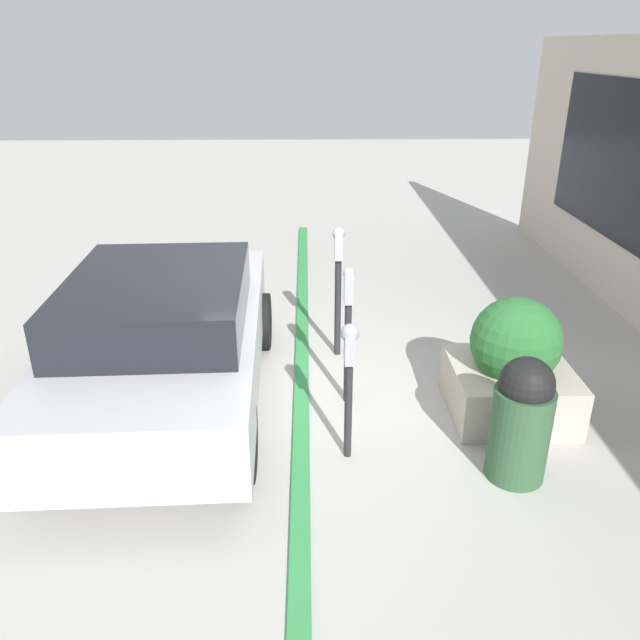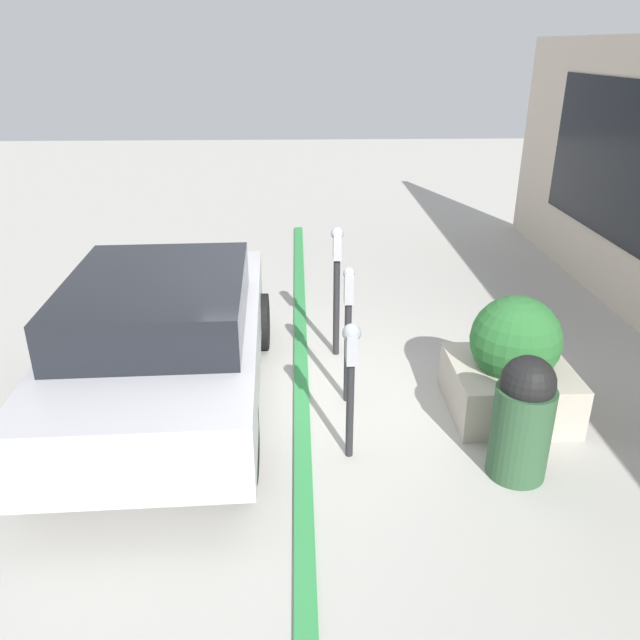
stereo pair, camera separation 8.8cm
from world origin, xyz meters
The scene contains 8 objects.
ground_plane centered at (0.00, 0.00, 0.00)m, with size 40.00×40.00×0.00m, color #ADAAA3.
curb_strip centered at (0.00, 0.08, 0.02)m, with size 13.50×0.16×0.04m.
parking_meter_nearest centered at (-1.01, -0.35, 0.94)m, with size 0.19×0.16×1.33m.
parking_meter_second centered at (-0.03, -0.40, 0.94)m, with size 0.14×0.12×1.50m.
parking_meter_middle centered at (1.07, -0.35, 1.04)m, with size 0.17×0.15×1.60m.
planter_box centered at (-0.31, -2.04, 0.54)m, with size 1.14×1.19×1.26m.
parked_car_front centered at (-0.05, 1.45, 0.79)m, with size 4.23×2.03×1.48m.
trash_bin centered at (-1.33, -1.80, 0.58)m, with size 0.51×0.51×1.15m.
Camera 1 is at (-5.79, 0.01, 3.49)m, focal length 35.00 mm.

